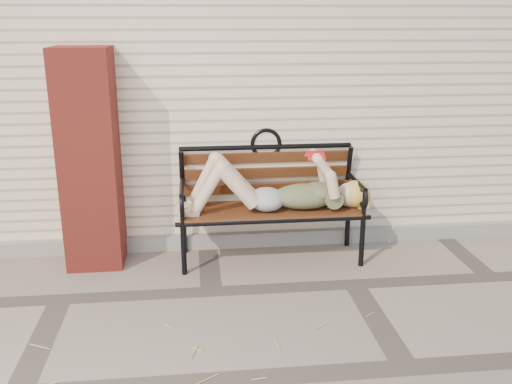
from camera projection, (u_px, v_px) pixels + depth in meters
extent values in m
plane|color=gray|center=(354.00, 284.00, 4.99)|extent=(80.00, 80.00, 0.00)
cube|color=beige|center=(296.00, 76.00, 7.40)|extent=(8.00, 4.00, 3.00)
cube|color=gray|center=(329.00, 236.00, 5.89)|extent=(8.00, 0.10, 0.15)
cube|color=#9F2F23|center=(90.00, 160.00, 5.16)|extent=(0.50, 0.50, 2.00)
cylinder|color=black|center=(184.00, 248.00, 5.11)|extent=(0.05, 0.05, 0.50)
cylinder|color=black|center=(184.00, 229.00, 5.59)|extent=(0.05, 0.05, 0.50)
cylinder|color=black|center=(362.00, 241.00, 5.29)|extent=(0.05, 0.05, 0.50)
cylinder|color=black|center=(348.00, 222.00, 5.77)|extent=(0.05, 0.05, 0.50)
cube|color=#5D2D17|center=(271.00, 210.00, 5.37)|extent=(1.69, 0.55, 0.03)
cylinder|color=black|center=(275.00, 221.00, 5.14)|extent=(1.78, 0.04, 0.04)
cylinder|color=black|center=(267.00, 204.00, 5.61)|extent=(1.78, 0.04, 0.04)
torus|color=black|center=(266.00, 144.00, 5.56)|extent=(0.31, 0.04, 0.31)
ellipsoid|color=#0B354D|center=(304.00, 196.00, 5.33)|extent=(0.60, 0.35, 0.23)
ellipsoid|color=#0B354D|center=(319.00, 192.00, 5.33)|extent=(0.29, 0.33, 0.18)
ellipsoid|color=#A4A4A9|center=(267.00, 199.00, 5.30)|extent=(0.33, 0.38, 0.21)
sphere|color=beige|center=(350.00, 195.00, 5.38)|extent=(0.24, 0.24, 0.24)
ellipsoid|color=#E8CE57|center=(355.00, 194.00, 5.38)|extent=(0.28, 0.28, 0.26)
cube|color=red|center=(315.00, 152.00, 5.21)|extent=(0.16, 0.02, 0.02)
cube|color=white|center=(316.00, 156.00, 5.18)|extent=(0.16, 0.10, 0.06)
cube|color=white|center=(314.00, 154.00, 5.27)|extent=(0.16, 0.10, 0.06)
cube|color=red|center=(316.00, 156.00, 5.17)|extent=(0.17, 0.10, 0.06)
cube|color=red|center=(314.00, 153.00, 5.27)|extent=(0.17, 0.10, 0.06)
cylinder|color=tan|center=(323.00, 299.00, 4.71)|extent=(0.13, 0.06, 0.01)
cylinder|color=tan|center=(245.00, 337.00, 4.15)|extent=(0.03, 0.12, 0.01)
cylinder|color=tan|center=(98.00, 342.00, 4.09)|extent=(0.02, 0.11, 0.01)
cylinder|color=tan|center=(385.00, 363.00, 3.84)|extent=(0.13, 0.09, 0.01)
cylinder|color=tan|center=(397.00, 304.00, 4.63)|extent=(0.07, 0.10, 0.01)
cylinder|color=tan|center=(134.00, 369.00, 3.77)|extent=(0.01, 0.17, 0.01)
cylinder|color=tan|center=(112.00, 350.00, 3.99)|extent=(0.07, 0.13, 0.01)
cylinder|color=tan|center=(225.00, 319.00, 4.40)|extent=(0.12, 0.11, 0.01)
cylinder|color=tan|center=(341.00, 367.00, 3.80)|extent=(0.09, 0.05, 0.01)
cylinder|color=tan|center=(426.00, 334.00, 4.20)|extent=(0.13, 0.06, 0.01)
cylinder|color=tan|center=(387.00, 369.00, 3.78)|extent=(0.12, 0.05, 0.01)
cylinder|color=tan|center=(411.00, 354.00, 3.94)|extent=(0.07, 0.15, 0.01)
cylinder|color=tan|center=(336.00, 333.00, 4.20)|extent=(0.07, 0.08, 0.01)
cylinder|color=tan|center=(146.00, 327.00, 4.28)|extent=(0.06, 0.10, 0.01)
cylinder|color=tan|center=(150.00, 322.00, 4.36)|extent=(0.04, 0.15, 0.01)
cylinder|color=tan|center=(142.00, 365.00, 3.82)|extent=(0.08, 0.06, 0.01)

